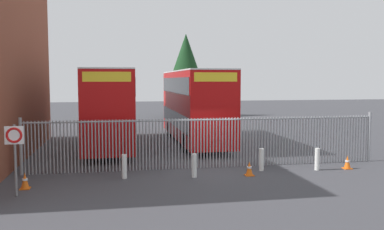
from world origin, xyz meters
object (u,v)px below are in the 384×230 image
at_px(traffic_cone_by_gate, 347,162).
at_px(traffic_cone_mid_forecourt, 25,181).
at_px(double_decker_bus_near_gate, 109,105).
at_px(speed_limit_sign_post, 14,143).
at_px(bollard_center_front, 194,166).
at_px(double_decker_bus_behind_fence_left, 194,104).
at_px(traffic_cone_near_kerb, 249,169).
at_px(bollard_far_right, 317,159).
at_px(bollard_near_left, 124,166).
at_px(bollard_near_right, 261,160).

distance_m(traffic_cone_by_gate, traffic_cone_mid_forecourt, 13.12).
height_order(double_decker_bus_near_gate, speed_limit_sign_post, double_decker_bus_near_gate).
distance_m(bollard_center_front, traffic_cone_mid_forecourt, 6.26).
height_order(double_decker_bus_behind_fence_left, speed_limit_sign_post, double_decker_bus_behind_fence_left).
relative_size(double_decker_bus_near_gate, double_decker_bus_behind_fence_left, 1.00).
distance_m(double_decker_bus_near_gate, double_decker_bus_behind_fence_left, 5.16).
bearing_deg(traffic_cone_near_kerb, double_decker_bus_near_gate, 123.79).
height_order(double_decker_bus_near_gate, traffic_cone_by_gate, double_decker_bus_near_gate).
bearing_deg(traffic_cone_by_gate, bollard_center_front, -177.09).
distance_m(bollard_far_right, traffic_cone_near_kerb, 3.22).
bearing_deg(bollard_far_right, double_decker_bus_behind_fence_left, 113.20).
height_order(double_decker_bus_behind_fence_left, bollard_center_front, double_decker_bus_behind_fence_left).
relative_size(double_decker_bus_behind_fence_left, bollard_far_right, 11.38).
height_order(bollard_near_left, traffic_cone_by_gate, bollard_near_left).
distance_m(bollard_center_front, bollard_far_right, 5.44).
distance_m(traffic_cone_near_kerb, speed_limit_sign_post, 8.82).
relative_size(traffic_cone_by_gate, traffic_cone_near_kerb, 1.00).
bearing_deg(bollard_near_right, speed_limit_sign_post, -166.43).
bearing_deg(double_decker_bus_near_gate, bollard_far_right, -42.08).
xyz_separation_m(double_decker_bus_near_gate, traffic_cone_by_gate, (10.23, -7.96, -2.13)).
bearing_deg(bollard_near_right, double_decker_bus_near_gate, 130.20).
xyz_separation_m(double_decker_bus_behind_fence_left, traffic_cone_near_kerb, (0.50, -9.06, -2.13)).
xyz_separation_m(bollard_center_front, speed_limit_sign_post, (-6.32, -1.57, 1.30)).
bearing_deg(bollard_near_right, bollard_near_left, -176.51).
relative_size(double_decker_bus_near_gate, bollard_far_right, 11.38).
bearing_deg(traffic_cone_near_kerb, bollard_far_right, 8.09).
xyz_separation_m(traffic_cone_by_gate, speed_limit_sign_post, (-13.17, -1.91, 1.49)).
height_order(traffic_cone_by_gate, traffic_cone_near_kerb, same).
bearing_deg(speed_limit_sign_post, traffic_cone_mid_forecourt, 84.71).
bearing_deg(speed_limit_sign_post, bollard_center_front, 13.92).
xyz_separation_m(bollard_center_front, traffic_cone_by_gate, (6.85, 0.35, -0.19)).
bearing_deg(bollard_center_front, bollard_near_right, 12.85).
bearing_deg(bollard_far_right, double_decker_bus_near_gate, 137.92).
height_order(bollard_far_right, traffic_cone_near_kerb, bollard_far_right).
xyz_separation_m(bollard_near_left, traffic_cone_mid_forecourt, (-3.50, -0.96, -0.19)).
bearing_deg(traffic_cone_by_gate, bollard_far_right, 179.89).
bearing_deg(traffic_cone_near_kerb, bollard_near_right, 44.76).
relative_size(traffic_cone_by_gate, traffic_cone_mid_forecourt, 1.00).
xyz_separation_m(double_decker_bus_behind_fence_left, bollard_far_right, (3.69, -8.60, -1.95)).
xyz_separation_m(bollard_far_right, traffic_cone_near_kerb, (-3.18, -0.45, -0.19)).
height_order(bollard_center_front, traffic_cone_mid_forecourt, bollard_center_front).
height_order(bollard_near_right, bollard_far_right, same).
distance_m(bollard_near_right, traffic_cone_mid_forecourt, 9.37).
height_order(bollard_near_right, traffic_cone_by_gate, bollard_near_right).
relative_size(bollard_far_right, traffic_cone_by_gate, 1.61).
xyz_separation_m(double_decker_bus_near_gate, traffic_cone_mid_forecourt, (-2.85, -8.92, -2.13)).
xyz_separation_m(traffic_cone_by_gate, traffic_cone_mid_forecourt, (-13.08, -0.96, 0.00)).
relative_size(double_decker_bus_near_gate, traffic_cone_mid_forecourt, 18.32).
relative_size(double_decker_bus_near_gate, speed_limit_sign_post, 4.50).
distance_m(double_decker_bus_near_gate, bollard_far_right, 12.03).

